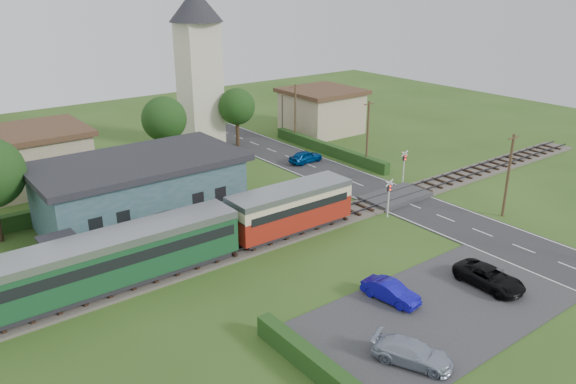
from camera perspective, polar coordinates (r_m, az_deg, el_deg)
ground at (r=43.19m, az=3.81°, el=-4.44°), size 120.00×120.00×0.00m
railway_track at (r=44.53m, az=2.13°, el=-3.44°), size 76.00×3.20×0.49m
road at (r=49.81m, az=12.55°, el=-1.34°), size 6.00×70.00×0.05m
car_park at (r=35.06m, az=15.05°, el=-11.56°), size 17.00×9.00×0.08m
crossing_deck at (r=50.94m, az=10.88°, el=-0.46°), size 6.20×3.40×0.45m
platform at (r=42.10m, az=-11.35°, el=-5.19°), size 30.00×3.00×0.45m
equipment_hut at (r=39.11m, az=-22.08°, el=-6.03°), size 2.30×2.30×2.55m
station_building at (r=46.06m, az=-14.79°, el=0.17°), size 16.00×9.00×5.30m
train at (r=35.99m, az=-21.68°, el=-7.58°), size 43.20×2.90×3.40m
church_tower at (r=65.59m, az=-9.11°, el=13.42°), size 6.00×6.00×17.60m
house_west at (r=57.53m, az=-24.92°, el=3.11°), size 10.80×8.80×5.50m
house_east at (r=72.02m, az=3.43°, el=8.28°), size 8.80×8.80×5.50m
hedge_carpark at (r=28.93m, az=2.81°, el=-17.18°), size 0.80×9.00×1.20m
hedge_roadside at (r=63.03m, az=4.10°, el=4.37°), size 0.80×18.00×1.20m
hedge_station at (r=50.73m, az=-16.59°, el=-0.56°), size 22.00×0.80×1.30m
tree_b at (r=59.02m, az=-12.47°, el=7.23°), size 4.60×4.60×7.34m
tree_c at (r=65.45m, az=-5.23°, el=8.62°), size 4.20×4.20×6.78m
utility_pole_b at (r=48.63m, az=21.47°, el=1.65°), size 1.40×0.22×7.00m
utility_pole_c at (r=58.02m, az=8.08°, el=5.87°), size 1.40×0.22×7.00m
utility_pole_d at (r=66.74m, az=0.74°, el=8.04°), size 1.40×0.22×7.00m
crossing_signal_near at (r=46.25m, az=10.21°, el=-0.10°), size 0.84×0.28×3.28m
crossing_signal_far at (r=54.37m, az=11.72°, el=2.98°), size 0.84×0.28×3.28m
streetlamp_east at (r=71.81m, az=-0.59°, el=8.48°), size 0.30×0.30×5.15m
car_on_road at (r=59.83m, az=1.80°, el=3.61°), size 3.91×1.73×1.31m
car_park_blue at (r=35.05m, az=10.38°, el=-9.91°), size 1.83×3.85×1.22m
car_park_silver at (r=30.23m, az=12.50°, el=-15.65°), size 3.30×4.43×1.19m
car_park_dark at (r=38.14m, az=19.78°, el=-8.15°), size 2.22×4.62×1.27m
pedestrian_near at (r=43.99m, az=-5.01°, el=-2.25°), size 0.61×0.44×1.53m
pedestrian_far at (r=39.14m, az=-19.56°, el=-6.48°), size 0.64×0.80×1.58m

